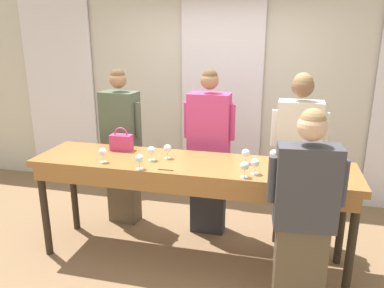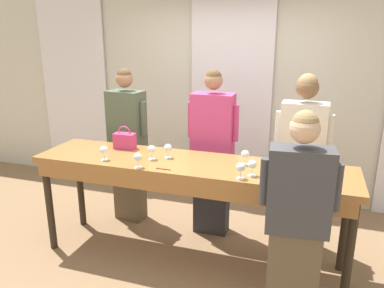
{
  "view_description": "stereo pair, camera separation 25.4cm",
  "coord_description": "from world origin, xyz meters",
  "px_view_note": "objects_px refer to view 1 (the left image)",
  "views": [
    {
      "loc": [
        0.78,
        -3.12,
        2.13
      ],
      "look_at": [
        0.0,
        0.07,
        1.15
      ],
      "focal_mm": 35.0,
      "sensor_mm": 36.0,
      "label": 1
    },
    {
      "loc": [
        1.03,
        -3.05,
        2.13
      ],
      "look_at": [
        0.0,
        0.07,
        1.15
      ],
      "focal_mm": 35.0,
      "sensor_mm": 36.0,
      "label": 2
    }
  ],
  "objects_px": {
    "wine_glass_front_left": "(274,154)",
    "wine_glass_back_mid": "(244,167)",
    "wine_glass_center_left": "(246,154)",
    "wine_glass_center_mid": "(151,151)",
    "tasting_bar": "(190,173)",
    "wine_bottle": "(288,166)",
    "handbag": "(121,142)",
    "wine_glass_center_right": "(255,163)",
    "wine_glass_front_right": "(103,152)",
    "guest_pink_top": "(209,153)",
    "host_pouring": "(304,217)",
    "wine_glass_front_mid": "(139,159)",
    "guest_olive_jacket": "(122,147)",
    "wine_glass_back_left": "(167,149)",
    "guest_cream_sweater": "(297,159)"
  },
  "relations": [
    {
      "from": "wine_glass_center_left",
      "to": "wine_glass_center_mid",
      "type": "xyz_separation_m",
      "value": [
        -0.85,
        -0.12,
        0.0
      ]
    },
    {
      "from": "wine_glass_front_left",
      "to": "wine_glass_back_mid",
      "type": "xyz_separation_m",
      "value": [
        -0.22,
        -0.38,
        -0.0
      ]
    },
    {
      "from": "wine_bottle",
      "to": "wine_glass_back_left",
      "type": "distance_m",
      "value": 1.12
    },
    {
      "from": "wine_glass_front_mid",
      "to": "wine_glass_center_mid",
      "type": "bearing_deg",
      "value": 84.44
    },
    {
      "from": "wine_glass_front_left",
      "to": "wine_glass_front_right",
      "type": "bearing_deg",
      "value": -168.02
    },
    {
      "from": "tasting_bar",
      "to": "wine_bottle",
      "type": "height_order",
      "value": "wine_bottle"
    },
    {
      "from": "wine_glass_center_mid",
      "to": "guest_cream_sweater",
      "type": "bearing_deg",
      "value": 25.61
    },
    {
      "from": "wine_glass_back_mid",
      "to": "guest_pink_top",
      "type": "relative_size",
      "value": 0.08
    },
    {
      "from": "wine_glass_front_left",
      "to": "wine_glass_front_right",
      "type": "xyz_separation_m",
      "value": [
        -1.5,
        -0.32,
        0.0
      ]
    },
    {
      "from": "wine_bottle",
      "to": "wine_glass_center_right",
      "type": "height_order",
      "value": "wine_bottle"
    },
    {
      "from": "guest_pink_top",
      "to": "host_pouring",
      "type": "relative_size",
      "value": 1.08
    },
    {
      "from": "wine_glass_center_left",
      "to": "wine_glass_back_mid",
      "type": "relative_size",
      "value": 1.0
    },
    {
      "from": "wine_glass_back_mid",
      "to": "wine_glass_front_left",
      "type": "bearing_deg",
      "value": 60.13
    },
    {
      "from": "wine_glass_front_right",
      "to": "host_pouring",
      "type": "bearing_deg",
      "value": -11.62
    },
    {
      "from": "wine_glass_center_right",
      "to": "wine_glass_back_mid",
      "type": "bearing_deg",
      "value": -129.59
    },
    {
      "from": "wine_glass_front_left",
      "to": "wine_glass_back_left",
      "type": "height_order",
      "value": "same"
    },
    {
      "from": "wine_bottle",
      "to": "handbag",
      "type": "height_order",
      "value": "wine_bottle"
    },
    {
      "from": "handbag",
      "to": "wine_glass_back_left",
      "type": "bearing_deg",
      "value": -14.61
    },
    {
      "from": "wine_glass_front_right",
      "to": "guest_cream_sweater",
      "type": "height_order",
      "value": "guest_cream_sweater"
    },
    {
      "from": "handbag",
      "to": "wine_glass_back_mid",
      "type": "relative_size",
      "value": 1.75
    },
    {
      "from": "wine_glass_center_left",
      "to": "wine_glass_back_left",
      "type": "bearing_deg",
      "value": -177.27
    },
    {
      "from": "wine_glass_center_mid",
      "to": "wine_glass_back_left",
      "type": "height_order",
      "value": "same"
    },
    {
      "from": "wine_glass_front_mid",
      "to": "wine_glass_back_left",
      "type": "bearing_deg",
      "value": 65.8
    },
    {
      "from": "guest_cream_sweater",
      "to": "guest_olive_jacket",
      "type": "bearing_deg",
      "value": -180.0
    },
    {
      "from": "host_pouring",
      "to": "wine_glass_back_mid",
      "type": "bearing_deg",
      "value": 147.61
    },
    {
      "from": "wine_glass_center_left",
      "to": "guest_olive_jacket",
      "type": "height_order",
      "value": "guest_olive_jacket"
    },
    {
      "from": "wine_glass_center_right",
      "to": "wine_bottle",
      "type": "bearing_deg",
      "value": -9.45
    },
    {
      "from": "wine_glass_center_right",
      "to": "guest_cream_sweater",
      "type": "bearing_deg",
      "value": 64.25
    },
    {
      "from": "wine_glass_center_left",
      "to": "wine_glass_front_left",
      "type": "bearing_deg",
      "value": 9.4
    },
    {
      "from": "wine_bottle",
      "to": "wine_glass_front_right",
      "type": "relative_size",
      "value": 2.21
    },
    {
      "from": "wine_glass_center_right",
      "to": "wine_glass_back_mid",
      "type": "xyz_separation_m",
      "value": [
        -0.08,
        -0.09,
        -0.0
      ]
    },
    {
      "from": "wine_glass_center_mid",
      "to": "wine_glass_back_left",
      "type": "xyz_separation_m",
      "value": [
        0.12,
        0.09,
        -0.0
      ]
    },
    {
      "from": "wine_glass_front_left",
      "to": "wine_glass_center_mid",
      "type": "distance_m",
      "value": 1.1
    },
    {
      "from": "wine_glass_front_mid",
      "to": "guest_cream_sweater",
      "type": "relative_size",
      "value": 0.08
    },
    {
      "from": "wine_glass_front_right",
      "to": "guest_olive_jacket",
      "type": "distance_m",
      "value": 0.82
    },
    {
      "from": "wine_glass_back_mid",
      "to": "guest_cream_sweater",
      "type": "height_order",
      "value": "guest_cream_sweater"
    },
    {
      "from": "guest_olive_jacket",
      "to": "guest_pink_top",
      "type": "relative_size",
      "value": 0.99
    },
    {
      "from": "wine_bottle",
      "to": "wine_glass_front_left",
      "type": "height_order",
      "value": "wine_bottle"
    },
    {
      "from": "wine_glass_front_left",
      "to": "wine_glass_center_mid",
      "type": "relative_size",
      "value": 1.0
    },
    {
      "from": "handbag",
      "to": "wine_glass_center_mid",
      "type": "bearing_deg",
      "value": -29.52
    },
    {
      "from": "wine_bottle",
      "to": "guest_olive_jacket",
      "type": "height_order",
      "value": "guest_olive_jacket"
    },
    {
      "from": "wine_glass_front_mid",
      "to": "wine_glass_center_left",
      "type": "xyz_separation_m",
      "value": [
        0.87,
        0.36,
        0.0
      ]
    },
    {
      "from": "wine_glass_center_mid",
      "to": "wine_glass_front_left",
      "type": "bearing_deg",
      "value": 8.56
    },
    {
      "from": "handbag",
      "to": "wine_glass_front_right",
      "type": "bearing_deg",
      "value": -91.48
    },
    {
      "from": "tasting_bar",
      "to": "wine_glass_front_right",
      "type": "height_order",
      "value": "wine_glass_front_right"
    },
    {
      "from": "guest_olive_jacket",
      "to": "host_pouring",
      "type": "bearing_deg",
      "value": -30.69
    },
    {
      "from": "wine_glass_front_mid",
      "to": "wine_glass_back_left",
      "type": "xyz_separation_m",
      "value": [
        0.15,
        0.33,
        -0.0
      ]
    },
    {
      "from": "wine_glass_center_mid",
      "to": "wine_glass_center_left",
      "type": "bearing_deg",
      "value": 8.32
    },
    {
      "from": "wine_bottle",
      "to": "wine_glass_front_left",
      "type": "bearing_deg",
      "value": 110.69
    },
    {
      "from": "wine_glass_front_mid",
      "to": "handbag",
      "type": "bearing_deg",
      "value": 128.8
    }
  ]
}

